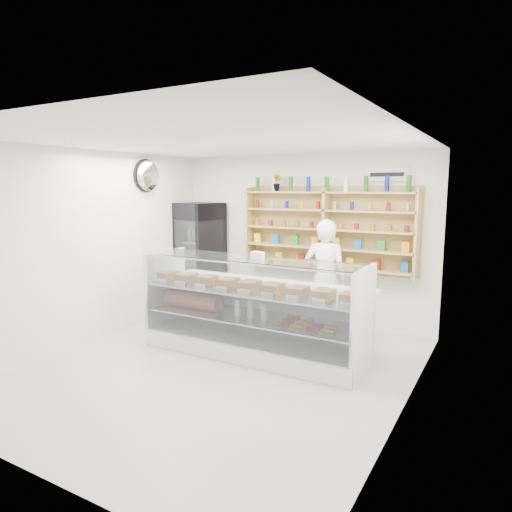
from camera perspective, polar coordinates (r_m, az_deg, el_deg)
The scene contains 8 objects.
room at distance 5.55m, azimuth -4.88°, elevation -0.35°, with size 5.00×5.00×5.00m.
display_counter at distance 6.27m, azimuth -0.33°, elevation -9.02°, with size 3.07×0.92×1.34m.
shop_worker at distance 6.97m, azimuth 8.64°, elevation -2.78°, with size 0.66×0.43×1.80m, color white.
drinks_cooler at distance 8.40m, azimuth -7.04°, elevation -0.14°, with size 0.84×0.82×1.98m.
wall_shelving at distance 7.37m, azimuth 8.72°, elevation 3.31°, with size 2.84×0.28×1.33m.
potted_plant at distance 7.70m, azimuth 2.64°, elevation 9.16°, with size 0.16×0.13×0.29m, color #1E6626.
security_mirror at distance 7.79m, azimuth -13.33°, elevation 9.76°, with size 0.15×0.50×0.50m, color silver.
wall_sign at distance 7.20m, azimuth 16.06°, elevation 9.77°, with size 0.62×0.03×0.20m, color white.
Camera 1 is at (3.11, -4.52, 2.26)m, focal length 32.00 mm.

